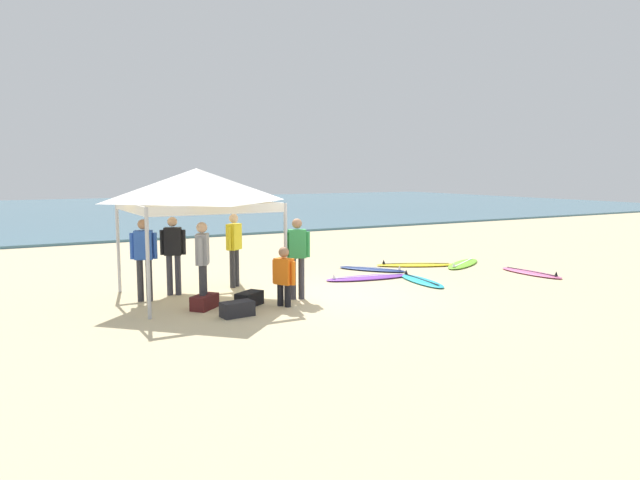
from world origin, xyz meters
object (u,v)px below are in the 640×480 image
object	(u,v)px
surfboard_navy	(372,269)
person_black	(173,250)
surfboard_cyan	(421,281)
person_orange	(284,274)
surfboard_pink	(531,273)
person_grey	(203,259)
canopy_tent	(197,186)
surfboard_lime	(463,264)
gear_bag_by_pole	(249,299)
person_green	(297,253)
person_blue	(144,254)
surfboard_purple	(368,277)
surfboard_yellow	(415,265)
gear_bag_on_sand	(205,302)
person_yellow	(234,245)
gear_bag_near_tent	(237,309)

from	to	relation	value
surfboard_navy	person_black	world-z (taller)	person_black
surfboard_cyan	person_orange	xyz separation A→B (m)	(-4.04, -0.66, 0.62)
surfboard_cyan	surfboard_navy	xyz separation A→B (m)	(-0.08, 1.98, -0.00)
surfboard_pink	person_grey	bearing A→B (deg)	176.73
canopy_tent	surfboard_lime	xyz separation A→B (m)	(7.95, 0.43, -2.35)
canopy_tent	gear_bag_by_pole	xyz separation A→B (m)	(0.61, -1.31, -2.25)
person_grey	person_green	bearing A→B (deg)	-4.18
surfboard_pink	gear_bag_by_pole	bearing A→B (deg)	178.03
person_blue	gear_bag_by_pole	size ratio (longest dim) A/B	2.85
surfboard_purple	surfboard_navy	bearing A→B (deg)	50.10
surfboard_yellow	gear_bag_by_pole	xyz separation A→B (m)	(-6.06, -2.28, 0.10)
person_blue	gear_bag_on_sand	size ratio (longest dim) A/B	2.85
gear_bag_by_pole	surfboard_yellow	bearing A→B (deg)	20.65
person_black	person_yellow	bearing A→B (deg)	7.25
gear_bag_near_tent	gear_bag_on_sand	bearing A→B (deg)	111.24
surfboard_cyan	gear_bag_by_pole	distance (m)	4.64
gear_bag_near_tent	person_blue	bearing A→B (deg)	119.04
gear_bag_by_pole	person_grey	bearing A→B (deg)	165.33
surfboard_navy	person_blue	distance (m)	6.40
gear_bag_on_sand	gear_bag_by_pole	bearing A→B (deg)	-11.86
person_yellow	person_orange	world-z (taller)	person_yellow
surfboard_yellow	gear_bag_on_sand	world-z (taller)	gear_bag_on_sand
surfboard_yellow	person_grey	xyz separation A→B (m)	(-6.93, -2.05, 0.95)
surfboard_purple	surfboard_pink	distance (m)	4.41
surfboard_cyan	surfboard_pink	world-z (taller)	same
person_green	surfboard_pink	bearing A→B (deg)	-3.00
person_grey	gear_bag_by_pole	bearing A→B (deg)	-14.67
surfboard_pink	person_black	xyz separation A→B (m)	(-8.88, 2.05, 0.95)
surfboard_navy	gear_bag_near_tent	distance (m)	5.88
surfboard_pink	person_yellow	world-z (taller)	person_yellow
person_yellow	person_orange	bearing A→B (deg)	-86.72
person_orange	canopy_tent	bearing A→B (deg)	125.37
surfboard_yellow	gear_bag_near_tent	size ratio (longest dim) A/B	3.81
surfboard_purple	gear_bag_by_pole	bearing A→B (deg)	-161.06
canopy_tent	surfboard_cyan	size ratio (longest dim) A/B	1.49
surfboard_cyan	surfboard_yellow	world-z (taller)	same
surfboard_purple	person_blue	world-z (taller)	person_blue
person_grey	person_orange	xyz separation A→B (m)	(1.46, -0.61, -0.33)
person_black	person_yellow	distance (m)	1.49
person_grey	gear_bag_on_sand	size ratio (longest dim) A/B	2.85
gear_bag_by_pole	gear_bag_on_sand	distance (m)	0.89
person_yellow	gear_bag_near_tent	world-z (taller)	person_yellow
surfboard_navy	person_black	distance (m)	5.68
canopy_tent	surfboard_navy	world-z (taller)	canopy_tent
surfboard_purple	surfboard_yellow	bearing A→B (deg)	23.32
person_blue	gear_bag_by_pole	distance (m)	2.41
person_orange	gear_bag_on_sand	size ratio (longest dim) A/B	2.00
person_green	gear_bag_by_pole	size ratio (longest dim) A/B	2.85
surfboard_lime	person_orange	world-z (taller)	person_orange
surfboard_lime	surfboard_navy	size ratio (longest dim) A/B	1.17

